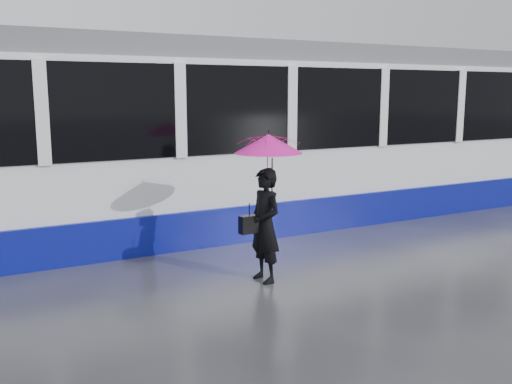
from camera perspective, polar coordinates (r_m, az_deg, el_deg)
ground at (r=8.07m, az=-3.58°, el=-7.96°), size 90.00×90.00×0.00m
rails at (r=10.30m, az=-9.46°, el=-4.06°), size 34.00×1.51×0.02m
tram at (r=9.66m, az=-18.52°, el=4.43°), size 26.00×2.56×3.35m
woman at (r=7.48m, az=0.89°, el=-3.36°), size 0.41×0.58×1.51m
umbrella at (r=7.35m, az=1.25°, el=3.52°), size 0.96×0.96×1.02m
handbag at (r=7.39m, az=-0.67°, el=-3.24°), size 0.28×0.14×0.41m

